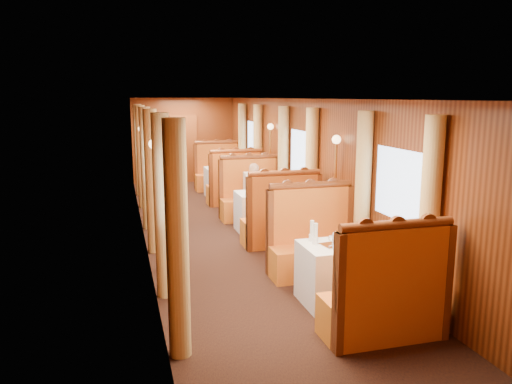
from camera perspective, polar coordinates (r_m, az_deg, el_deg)
name	(u,v)px	position (r m, az deg, el deg)	size (l,w,h in m)	color
floor	(226,233)	(9.45, -3.42, -4.74)	(3.00, 12.00, 0.01)	black
ceiling	(225,99)	(9.10, -3.60, 10.60)	(3.00, 12.00, 0.01)	silver
wall_far	(184,140)	(15.08, -8.27, 5.85)	(3.00, 2.50, 0.01)	brown
wall_near	(404,284)	(3.69, 16.52, -10.04)	(3.00, 2.50, 0.01)	brown
wall_left	(142,171)	(9.01, -12.89, 2.37)	(12.00, 2.50, 0.01)	brown
wall_right	(302,165)	(9.61, 5.29, 3.11)	(12.00, 2.50, 0.01)	brown
doorway_far	(184,149)	(15.07, -8.23, 4.90)	(0.80, 0.04, 2.00)	brown
table_near	(343,273)	(6.39, 9.97, -9.10)	(1.05, 0.72, 0.75)	white
banquette_near_fwd	(385,301)	(5.54, 14.55, -11.96)	(1.30, 0.55, 1.34)	#B93C14
banquette_near_aft	(313,246)	(7.25, 6.55, -6.16)	(1.30, 0.55, 1.34)	#B93C14
table_mid	(264,212)	(9.54, 0.97, -2.25)	(1.05, 0.72, 0.75)	white
banquette_mid_fwd	(281,222)	(8.58, 2.88, -3.42)	(1.30, 0.55, 1.34)	#B93C14
banquette_mid_aft	(251,199)	(10.48, -0.59, -0.78)	(1.30, 0.55, 1.34)	#B93C14
table_far	(226,182)	(12.87, -3.43, 1.16)	(1.05, 0.72, 0.75)	white
banquette_far_fwd	(235,187)	(11.88, -2.41, 0.60)	(1.30, 0.55, 1.34)	#B93C14
banquette_far_aft	(218,174)	(13.84, -4.31, 2.04)	(1.30, 0.55, 1.34)	#B93C14
tea_tray	(335,245)	(6.19, 9.07, -5.99)	(0.34, 0.26, 0.01)	silver
teapot_left	(338,243)	(6.08, 9.40, -5.73)	(0.17, 0.13, 0.14)	silver
teapot_right	(349,242)	(6.15, 10.61, -5.64)	(0.15, 0.11, 0.12)	silver
teapot_back	(335,240)	(6.23, 9.04, -5.39)	(0.15, 0.11, 0.12)	silver
fruit_plate	(370,244)	(6.26, 12.89, -5.84)	(0.23, 0.23, 0.05)	white
cup_inboard	(316,236)	(6.18, 6.82, -5.01)	(0.08, 0.08, 0.26)	white
cup_outboard	(312,233)	(6.32, 6.41, -4.66)	(0.08, 0.08, 0.26)	white
rose_vase_mid	(264,183)	(9.46, 0.93, 1.06)	(0.06, 0.06, 0.36)	silver
rose_vase_far	(226,161)	(12.75, -3.49, 3.58)	(0.06, 0.06, 0.36)	silver
window_left_near	(159,198)	(5.53, -11.08, -0.70)	(1.20, 0.90, 0.01)	#91ADD3
curtain_left_near_a	(177,241)	(4.85, -8.99, -5.61)	(0.22, 0.22, 2.35)	#DEBC71
curtain_left_near_b	(163,207)	(6.36, -10.60, -1.72)	(0.22, 0.22, 2.35)	#DEBC71
window_right_near	(400,185)	(6.46, 16.19, 0.72)	(1.20, 0.90, 0.01)	#91ADD3
curtain_right_near_a	(429,222)	(5.82, 19.16, -3.30)	(0.22, 0.22, 2.35)	#DEBC71
curtain_right_near_b	(363,196)	(7.12, 12.09, -0.42)	(0.22, 0.22, 2.35)	#DEBC71
window_left_mid	(142,160)	(8.98, -12.85, 3.63)	(1.20, 0.90, 0.01)	#91ADD3
curtain_left_mid_a	(152,182)	(8.26, -11.78, 1.13)	(0.22, 0.22, 2.35)	#DEBC71
curtain_left_mid_b	(147,169)	(9.80, -12.39, 2.61)	(0.22, 0.22, 2.35)	#DEBC71
window_right_mid	(301,154)	(9.58, 5.22, 4.30)	(1.20, 0.90, 0.01)	#91ADD3
curtain_right_mid_a	(311,175)	(8.86, 6.33, 1.94)	(0.22, 0.22, 2.35)	#DEBC71
curtain_right_mid_b	(283,164)	(10.31, 3.13, 3.25)	(0.22, 0.22, 2.35)	#DEBC71
window_left_far	(135,142)	(12.46, -13.63, 5.55)	(1.20, 0.90, 0.01)	#91ADD3
curtain_left_far_a	(142,157)	(11.72, -12.93, 3.91)	(0.22, 0.22, 2.35)	#DEBC71
curtain_left_far_b	(139,150)	(13.27, -13.25, 4.68)	(0.22, 0.22, 2.35)	#DEBC71
window_right_far	(254,139)	(12.90, -0.27, 6.02)	(1.20, 0.90, 0.01)	#91ADD3
curtain_right_far_a	(258,154)	(12.15, 0.21, 4.42)	(0.22, 0.22, 2.35)	#DEBC71
curtain_right_far_b	(242,147)	(13.65, -1.56, 5.13)	(0.22, 0.22, 2.35)	#DEBC71
sconce_left_fore	(155,179)	(7.27, -11.48, 1.50)	(0.14, 0.14, 1.95)	#BF8C3F
sconce_right_fore	(335,171)	(7.96, 9.07, 2.39)	(0.14, 0.14, 1.95)	#BF8C3F
sconce_left_aft	(143,153)	(10.73, -12.83, 4.42)	(0.14, 0.14, 1.95)	#BF8C3F
sconce_right_aft	(270,149)	(11.21, 1.66, 4.95)	(0.14, 0.14, 1.95)	#BF8C3F
steward	(176,187)	(9.68, -9.15, 0.56)	(0.60, 0.40, 1.66)	navy
passenger	(254,186)	(10.15, -0.19, 0.67)	(0.40, 0.44, 0.76)	beige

